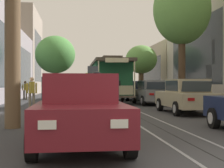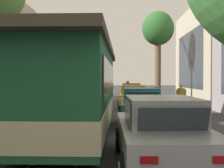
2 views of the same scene
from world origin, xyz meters
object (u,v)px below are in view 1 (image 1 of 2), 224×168
(parked_car_black_sixth_right, at_px, (118,88))
(pedestrian_on_right_pavement, at_px, (25,89))
(street_tree_kerb_right_mid, at_px, (141,60))
(parked_car_maroon_near_left, at_px, (80,110))
(parked_car_teal_mid_left, at_px, (77,93))
(parked_car_navy_fifth_left, at_px, (76,89))
(street_tree_kerb_left_second, at_px, (55,55))
(cable_car_trolley, at_px, (109,80))
(motorcycle_with_rider, at_px, (95,104))
(fire_hydrant, at_px, (206,102))
(pedestrian_on_left_pavement, at_px, (32,91))
(parked_car_silver_fourth_left, at_px, (76,91))
(parked_car_brown_fifth_right, at_px, (124,89))
(parked_car_navy_fourth_right, at_px, (136,90))
(street_tree_kerb_right_second, at_px, (182,10))
(parked_car_grey_mid_right, at_px, (152,92))
(parked_car_beige_second_right, at_px, (186,96))
(parked_car_yellow_second_left, at_px, (79,97))

(parked_car_black_sixth_right, height_order, pedestrian_on_right_pavement, pedestrian_on_right_pavement)
(street_tree_kerb_right_mid, bearing_deg, parked_car_maroon_near_left, -104.37)
(parked_car_teal_mid_left, height_order, parked_car_navy_fifth_left, same)
(street_tree_kerb_left_second, distance_m, cable_car_trolley, 6.31)
(street_tree_kerb_right_mid, xyz_separation_m, motorcycle_with_rider, (-6.91, -28.40, -3.05))
(street_tree_kerb_left_second, xyz_separation_m, motorcycle_with_rider, (2.08, -21.70, -2.92))
(fire_hydrant, bearing_deg, parked_car_black_sixth_right, 93.55)
(parked_car_teal_mid_left, distance_m, pedestrian_on_left_pavement, 3.68)
(street_tree_kerb_left_second, bearing_deg, street_tree_kerb_right_mid, 36.71)
(parked_car_silver_fourth_left, bearing_deg, parked_car_black_sixth_right, 67.98)
(parked_car_brown_fifth_right, xyz_separation_m, parked_car_black_sixth_right, (0.18, 6.33, 0.00))
(parked_car_navy_fifth_left, relative_size, street_tree_kerb_right_mid, 0.78)
(parked_car_brown_fifth_right, xyz_separation_m, fire_hydrant, (1.63, -17.01, -0.38))
(street_tree_kerb_right_mid, bearing_deg, motorcycle_with_rider, -103.67)
(parked_car_navy_fourth_right, relative_size, fire_hydrant, 5.22)
(street_tree_kerb_right_second, bearing_deg, parked_car_silver_fourth_left, 139.26)
(motorcycle_with_rider, bearing_deg, street_tree_kerb_right_mid, 76.33)
(parked_car_grey_mid_right, bearing_deg, parked_car_beige_second_right, -89.13)
(parked_car_beige_second_right, relative_size, street_tree_kerb_right_second, 0.51)
(cable_car_trolley, height_order, motorcycle_with_rider, cable_car_trolley)
(parked_car_silver_fourth_left, xyz_separation_m, parked_car_brown_fifth_right, (4.94, 6.32, 0.00))
(parked_car_beige_second_right, bearing_deg, street_tree_kerb_left_second, 115.56)
(parked_car_teal_mid_left, bearing_deg, parked_car_grey_mid_right, 7.74)
(parked_car_maroon_near_left, distance_m, parked_car_yellow_second_left, 6.95)
(parked_car_navy_fifth_left, xyz_separation_m, parked_car_beige_second_right, (4.95, -18.80, 0.00))
(parked_car_beige_second_right, xyz_separation_m, pedestrian_on_left_pavement, (-7.39, 2.96, 0.17))
(parked_car_silver_fourth_left, relative_size, parked_car_grey_mid_right, 1.01)
(pedestrian_on_right_pavement, bearing_deg, street_tree_kerb_right_mid, 31.13)
(parked_car_brown_fifth_right, xyz_separation_m, street_tree_kerb_right_mid, (2.24, 2.29, 3.19))
(pedestrian_on_left_pavement, bearing_deg, parked_car_navy_fifth_left, 81.25)
(parked_car_navy_fifth_left, xyz_separation_m, parked_car_black_sixth_right, (5.10, 6.14, 0.00))
(street_tree_kerb_right_mid, relative_size, pedestrian_on_left_pavement, 3.26)
(parked_car_navy_fifth_left, xyz_separation_m, pedestrian_on_right_pavement, (-4.35, -4.86, 0.10))
(parked_car_navy_fifth_left, relative_size, parked_car_grey_mid_right, 1.00)
(parked_car_yellow_second_left, bearing_deg, parked_car_teal_mid_left, 90.40)
(street_tree_kerb_right_second, bearing_deg, parked_car_navy_fifth_left, 118.91)
(parked_car_yellow_second_left, bearing_deg, parked_car_maroon_near_left, -90.88)
(parked_car_yellow_second_left, relative_size, cable_car_trolley, 0.48)
(pedestrian_on_right_pavement, bearing_deg, pedestrian_on_left_pavement, -80.11)
(parked_car_navy_fifth_left, height_order, fire_hydrant, parked_car_navy_fifth_left)
(parked_car_silver_fourth_left, height_order, pedestrian_on_right_pavement, pedestrian_on_right_pavement)
(parked_car_silver_fourth_left, xyz_separation_m, fire_hydrant, (6.57, -10.69, -0.38))
(street_tree_kerb_left_second, bearing_deg, motorcycle_with_rider, -84.52)
(parked_car_teal_mid_left, bearing_deg, street_tree_kerb_left_second, 102.04)
(motorcycle_with_rider, bearing_deg, fire_hydrant, 55.33)
(parked_car_navy_fourth_right, relative_size, cable_car_trolley, 0.48)
(parked_car_silver_fourth_left, height_order, parked_car_brown_fifth_right, same)
(parked_car_maroon_near_left, distance_m, parked_car_teal_mid_left, 13.17)
(pedestrian_on_left_pavement, height_order, fire_hydrant, pedestrian_on_left_pavement)
(street_tree_kerb_left_second, relative_size, pedestrian_on_right_pavement, 3.46)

